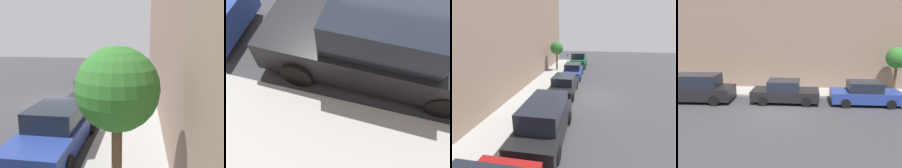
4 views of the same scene
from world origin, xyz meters
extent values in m
plane|color=#38383D|center=(0.00, 0.00, 0.00)|extent=(60.00, 60.00, 0.00)
cube|color=#9E9E99|center=(4.74, 0.00, 0.07)|extent=(2.48, 32.00, 0.15)
cube|color=navy|center=(2.33, -5.52, 0.56)|extent=(1.80, 4.50, 0.68)
cube|color=black|center=(2.33, -5.42, 1.22)|extent=(1.59, 2.10, 0.64)
cylinder|color=black|center=(1.48, -4.13, 0.30)|extent=(0.22, 0.60, 0.60)
cylinder|color=black|center=(3.18, -4.13, 0.30)|extent=(0.22, 0.60, 0.60)
cylinder|color=black|center=(1.48, -6.92, 0.30)|extent=(0.22, 0.60, 0.60)
cylinder|color=black|center=(3.18, -6.92, 0.30)|extent=(0.22, 0.60, 0.60)
cube|color=black|center=(2.37, -0.24, 0.56)|extent=(1.90, 4.54, 0.68)
cube|color=black|center=(2.37, -0.14, 1.22)|extent=(1.63, 2.13, 0.64)
cylinder|color=black|center=(1.52, 1.16, 0.32)|extent=(0.22, 0.64, 0.64)
cylinder|color=black|center=(3.22, 1.16, 0.32)|extent=(0.22, 0.64, 0.64)
cylinder|color=black|center=(1.52, -1.63, 0.32)|extent=(0.22, 0.64, 0.64)
cylinder|color=black|center=(3.22, -1.63, 0.32)|extent=(0.22, 0.64, 0.64)
cube|color=black|center=(2.20, 5.86, 0.64)|extent=(1.97, 4.93, 0.84)
cube|color=black|center=(2.20, 5.86, 1.48)|extent=(1.72, 3.12, 0.84)
cylinder|color=black|center=(1.30, 7.38, 0.35)|extent=(0.22, 0.70, 0.70)
cylinder|color=black|center=(3.10, 7.38, 0.35)|extent=(0.22, 0.70, 0.70)
cylinder|color=black|center=(1.30, 4.34, 0.35)|extent=(0.22, 0.70, 0.70)
cylinder|color=black|center=(3.10, 4.34, 0.35)|extent=(0.22, 0.70, 0.70)
cube|color=maroon|center=(2.41, 11.15, 0.70)|extent=(1.99, 4.81, 0.96)
cube|color=black|center=(2.41, 11.15, 1.58)|extent=(1.74, 2.61, 0.80)
cylinder|color=black|center=(1.48, 12.64, 0.31)|extent=(0.22, 0.61, 0.61)
cylinder|color=black|center=(3.34, 12.64, 0.31)|extent=(0.22, 0.61, 0.61)
cylinder|color=black|center=(1.48, 9.67, 0.31)|extent=(0.22, 0.61, 0.61)
cylinder|color=black|center=(3.34, 9.67, 0.31)|extent=(0.22, 0.61, 0.61)
cylinder|color=#ADADB2|center=(3.95, 11.60, 0.74)|extent=(0.07, 0.07, 1.18)
cube|color=#2D2D33|center=(3.95, 11.60, 1.47)|extent=(0.11, 0.15, 0.28)
cube|color=red|center=(3.95, 11.60, 1.64)|extent=(0.04, 0.09, 0.05)
cylinder|color=brown|center=(4.70, -8.27, 1.28)|extent=(0.21, 0.21, 2.25)
sphere|color=#2D6B28|center=(4.70, -8.27, 2.84)|extent=(1.58, 1.58, 1.58)
cylinder|color=gold|center=(3.85, 13.29, 0.43)|extent=(0.20, 0.20, 0.55)
sphere|color=gold|center=(3.85, 13.29, 0.75)|extent=(0.18, 0.18, 0.18)
camera|label=1|loc=(5.15, -12.14, 3.75)|focal=35.00mm
camera|label=2|loc=(5.38, -0.25, 3.87)|focal=35.00mm
camera|label=3|loc=(0.06, 12.86, 4.97)|focal=28.00mm
camera|label=4|loc=(-11.80, -1.53, 4.70)|focal=35.00mm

